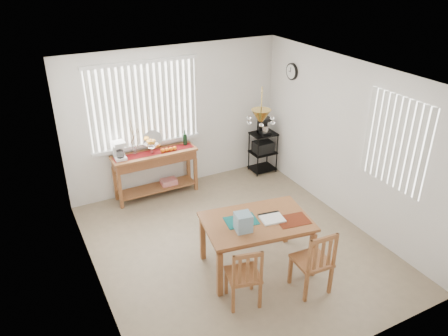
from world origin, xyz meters
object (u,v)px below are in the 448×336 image
dining_table (257,226)px  chair_left (244,276)px  sideboard (156,163)px  wire_cart (263,148)px  cart_items (264,126)px  chair_right (314,262)px

dining_table → chair_left: chair_left is taller
sideboard → dining_table: (0.53, -2.55, 0.04)m
wire_cart → dining_table: size_ratio=0.52×
cart_items → chair_right: (-1.27, -3.25, -0.51)m
chair_right → dining_table: bearing=117.7°
dining_table → chair_left: size_ratio=1.79×
wire_cart → chair_right: bearing=-111.4°
dining_table → chair_right: bearing=-62.3°
chair_left → chair_right: 0.93m
dining_table → cart_items: bearing=56.2°
cart_items → chair_left: bearing=-125.5°
sideboard → wire_cart: (2.20, -0.07, -0.14)m
chair_right → sideboard: bearing=105.7°
sideboard → chair_right: chair_right is taller
chair_left → cart_items: bearing=54.5°
wire_cart → chair_right: size_ratio=0.87×
cart_items → chair_right: cart_items is taller
sideboard → chair_right: (0.93, -3.31, -0.17)m
wire_cart → chair_left: 3.73m
chair_left → sideboard: bearing=90.5°
wire_cart → dining_table: 3.00m
sideboard → dining_table: 2.61m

